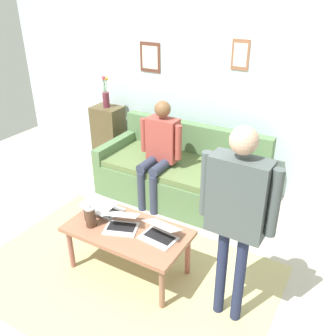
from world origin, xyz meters
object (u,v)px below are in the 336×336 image
Objects in this scene: side_shelf at (109,136)px; person_standing at (237,206)px; coffee_table at (128,234)px; laptop_right at (103,208)px; laptop_left at (122,224)px; couch at (182,175)px; flower_vase at (106,95)px; laptop_center at (160,233)px; french_press at (90,216)px; person_seated at (159,148)px.

side_shelf is 0.53× the size of person_standing.
laptop_right is (0.37, -0.12, 0.10)m from coffee_table.
coffee_table is at bearing 162.60° from laptop_right.
side_shelf reaches higher than laptop_left.
laptop_left is 1.07× the size of laptop_right.
flower_vase is (1.39, -0.32, 0.76)m from couch.
laptop_right is at bearing -5.58° from laptop_center.
person_standing is at bearing 145.33° from side_shelf.
flower_vase is at bearing -24.67° from side_shelf.
laptop_right is 0.25m from french_press.
couch is at bearing -94.34° from french_press.
laptop_right is at bearing -5.98° from person_standing.
laptop_center is at bearing 174.42° from laptop_right.
side_shelf is at bearing -48.06° from coffee_table.
laptop_left reaches higher than coffee_table.
french_press is at bearing 3.86° from person_standing.
laptop_center is (-0.38, -0.05, -0.00)m from laptop_left.
side_shelf reaches higher than laptop_right.
laptop_right is 0.77× the size of flower_vase.
flower_vase is at bearing -42.04° from laptop_center.
side_shelf reaches higher than laptop_center.
person_seated is (0.71, -1.17, 0.21)m from laptop_center.
laptop_right is (0.31, -0.12, 0.00)m from laptop_left.
laptop_left is 0.29m from french_press.
person_standing is at bearing 173.62° from laptop_center.
french_press is 2.33m from flower_vase.
person_standing is (-0.69, 0.08, 0.55)m from laptop_center.
laptop_left is 0.83× the size of flower_vase.
laptop_left is 2.40m from flower_vase.
laptop_center is 0.66m from french_press.
person_standing is (-1.33, -0.09, 0.49)m from french_press.
laptop_center is 0.38× the size of side_shelf.
laptop_right reaches higher than coffee_table.
side_shelf reaches higher than couch.
person_standing is at bearing 138.17° from person_seated.
coffee_table is at bearing 97.86° from couch.
person_seated reaches higher than coffee_table.
person_standing is (-2.60, 1.80, 0.01)m from flower_vase.
coffee_table is 1.32m from person_seated.
person_seated reaches higher than laptop_right.
person_standing is at bearing 178.49° from laptop_left.
couch is 2.27× the size of side_shelf.
couch is 5.39× the size of laptop_left.
laptop_left is (-0.14, 1.45, 0.22)m from couch.
side_shelf is at bearing -34.67° from person_standing.
french_press is (-0.05, 0.23, 0.06)m from laptop_right.
person_standing is (-2.60, 1.80, 0.63)m from side_shelf.
french_press is 0.14× the size of person_standing.
person_seated is at bearing 155.52° from flower_vase.
french_press reaches higher than laptop_right.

